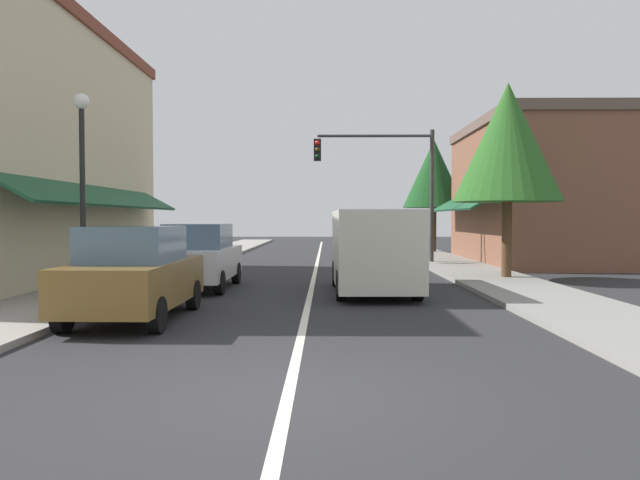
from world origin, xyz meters
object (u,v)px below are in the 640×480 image
parked_car_nearest_left (135,274)px  van_in_lane (373,248)px  traffic_signal_mast_arm (391,172)px  tree_right_near (508,143)px  parked_car_second_left (199,257)px  street_lamp_left_near (82,162)px  tree_right_far (434,174)px

parked_car_nearest_left → van_in_lane: (4.80, 4.37, 0.27)m
traffic_signal_mast_arm → tree_right_near: bearing=-66.6°
parked_car_nearest_left → parked_car_second_left: size_ratio=1.00×
parked_car_nearest_left → van_in_lane: size_ratio=0.79×
parked_car_second_left → street_lamp_left_near: bearing=-125.8°
parked_car_second_left → tree_right_near: (9.00, 2.30, 3.35)m
parked_car_nearest_left → street_lamp_left_near: (-1.90, 2.35, 2.31)m
traffic_signal_mast_arm → tree_right_far: (3.18, 7.92, 0.51)m
street_lamp_left_near → van_in_lane: bearing=16.7°
van_in_lane → street_lamp_left_near: bearing=-164.4°
tree_right_near → tree_right_far: bearing=88.9°
parked_car_nearest_left → parked_car_second_left: (0.14, 5.15, 0.00)m
parked_car_nearest_left → parked_car_second_left: bearing=88.8°
van_in_lane → tree_right_far: bearing=74.2°
parked_car_second_left → traffic_signal_mast_arm: bearing=56.1°
tree_right_near → parked_car_nearest_left: bearing=-140.8°
street_lamp_left_near → tree_right_near: tree_right_near is taller
street_lamp_left_near → tree_right_far: (11.34, 19.70, 1.15)m
van_in_lane → traffic_signal_mast_arm: bearing=80.4°
van_in_lane → street_lamp_left_near: (-6.70, -2.02, 2.04)m
tree_right_far → parked_car_nearest_left: bearing=-113.2°
traffic_signal_mast_arm → tree_right_near: size_ratio=0.92×
parked_car_nearest_left → traffic_signal_mast_arm: size_ratio=0.73×
parked_car_second_left → street_lamp_left_near: street_lamp_left_near is taller
van_in_lane → tree_right_near: size_ratio=0.86×
van_in_lane → tree_right_far: size_ratio=0.84×
tree_right_near → tree_right_far: 14.60m
parked_car_second_left → traffic_signal_mast_arm: 11.26m
tree_right_near → street_lamp_left_near: bearing=-155.2°
parked_car_nearest_left → street_lamp_left_near: size_ratio=0.87×
parked_car_second_left → van_in_lane: bearing=-9.2°
parked_car_nearest_left → traffic_signal_mast_arm: traffic_signal_mast_arm is taller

